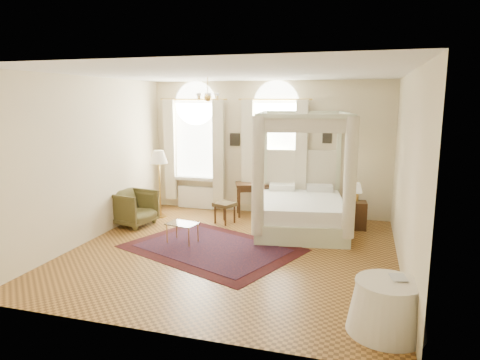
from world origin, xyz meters
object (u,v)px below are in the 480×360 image
object	(u,v)px
armchair	(133,208)
coffee_table	(182,225)
canopy_bed	(301,204)
side_table	(387,307)
nightstand	(356,215)
stool	(225,206)
writing_desk	(258,188)
floor_lamp	(159,160)

from	to	relation	value
armchair	coffee_table	distance (m)	1.79
canopy_bed	side_table	distance (m)	4.24
nightstand	armchair	bearing A→B (deg)	-166.87
canopy_bed	stool	bearing A→B (deg)	178.06
armchair	nightstand	bearing A→B (deg)	-66.28
armchair	coffee_table	world-z (taller)	armchair
armchair	side_table	size ratio (longest dim) A/B	0.91
canopy_bed	stool	world-z (taller)	canopy_bed
canopy_bed	coffee_table	bearing A→B (deg)	-145.06
canopy_bed	writing_desk	distance (m)	1.57
canopy_bed	armchair	bearing A→B (deg)	-169.77
canopy_bed	stool	xyz separation A→B (m)	(-1.79, 0.06, -0.18)
canopy_bed	nightstand	size ratio (longest dim) A/B	4.30
canopy_bed	armchair	distance (m)	3.82
coffee_table	stool	bearing A→B (deg)	76.58
writing_desk	coffee_table	xyz separation A→B (m)	(-0.94, -2.49, -0.33)
stool	coffee_table	size ratio (longest dim) A/B	0.85
stool	armchair	distance (m)	2.10
canopy_bed	writing_desk	world-z (taller)	canopy_bed
coffee_table	floor_lamp	distance (m)	2.34
writing_desk	side_table	world-z (taller)	writing_desk
writing_desk	stool	world-z (taller)	writing_desk
armchair	floor_lamp	size ratio (longest dim) A/B	0.54
writing_desk	stool	bearing A→B (deg)	-121.66
nightstand	armchair	world-z (taller)	armchair
canopy_bed	floor_lamp	xyz separation A→B (m)	(-3.48, 0.13, 0.82)
stool	side_table	size ratio (longest dim) A/B	0.58
armchair	side_table	bearing A→B (deg)	-110.34
nightstand	stool	size ratio (longest dim) A/B	1.11
canopy_bed	coffee_table	size ratio (longest dim) A/B	4.03
writing_desk	stool	distance (m)	1.11
armchair	writing_desk	bearing A→B (deg)	-46.25
stool	armchair	world-z (taller)	armchair
side_table	nightstand	bearing A→B (deg)	96.14
side_table	stool	bearing A→B (deg)	130.80
writing_desk	canopy_bed	bearing A→B (deg)	-38.49
stool	armchair	bearing A→B (deg)	-159.40
coffee_table	side_table	xyz separation A→B (m)	(3.80, -2.39, -0.04)
nightstand	stool	distance (m)	2.98
stool	nightstand	bearing A→B (deg)	7.88
stool	writing_desk	bearing A→B (deg)	58.34
stool	coffee_table	bearing A→B (deg)	-103.42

